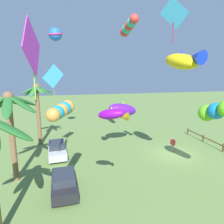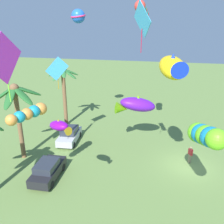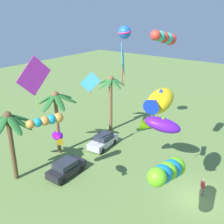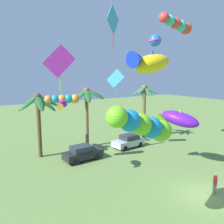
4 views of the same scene
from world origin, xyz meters
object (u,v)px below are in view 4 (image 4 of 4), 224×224
kite_tube_6 (144,125)px  parked_car_0 (129,141)px  kite_fish_8 (150,63)px  palm_tree_1 (38,107)px  kite_tube_0 (177,24)px  parked_car_1 (83,153)px  palm_tree_0 (144,98)px  spectator_0 (215,184)px  kite_diamond_4 (115,79)px  kite_fish_3 (62,104)px  kite_fish_2 (177,119)px  palm_tree_2 (87,101)px  kite_tube_5 (64,99)px  kite_diamond_1 (59,62)px  kite_diamond_7 (113,20)px  kite_ball_9 (155,41)px

kite_tube_6 → parked_car_0: bearing=55.0°
kite_tube_6 → kite_fish_8: (2.22, 2.02, 3.40)m
palm_tree_1 → kite_tube_0: bearing=-47.5°
parked_car_1 → kite_tube_6: bearing=-99.4°
palm_tree_0 → parked_car_0: palm_tree_0 is taller
spectator_0 → kite_tube_6: (-6.70, 0.27, 5.08)m
spectator_0 → kite_tube_0: kite_tube_0 is taller
parked_car_0 → kite_diamond_4: size_ratio=1.41×
kite_fish_3 → kite_fish_8: size_ratio=0.48×
kite_fish_3 → parked_car_1: bearing=42.5°
spectator_0 → kite_fish_2: kite_fish_2 is taller
palm_tree_0 → palm_tree_2: palm_tree_0 is taller
kite_tube_5 → kite_diamond_1: bearing=79.0°
parked_car_1 → kite_tube_5: kite_tube_5 is taller
palm_tree_1 → kite_fish_8: bearing=-73.7°
palm_tree_1 → parked_car_1: 6.47m
kite_diamond_4 → kite_diamond_7: bearing=-125.7°
kite_fish_3 → kite_fish_8: bearing=-60.7°
parked_car_0 → kite_tube_6: bearing=-125.0°
palm_tree_0 → parked_car_0: bearing=-153.4°
spectator_0 → kite_diamond_4: bearing=92.2°
kite_diamond_1 → spectator_0: bearing=-62.9°
palm_tree_1 → kite_fish_2: palm_tree_1 is taller
kite_tube_0 → kite_diamond_1: bearing=133.6°
palm_tree_1 → parked_car_0: size_ratio=1.67×
kite_tube_5 → parked_car_0: bearing=6.0°
kite_tube_6 → kite_fish_8: 4.54m
parked_car_1 → kite_tube_0: (5.72, -6.45, 11.94)m
palm_tree_0 → spectator_0: (-5.76, -14.17, -4.61)m
kite_ball_9 → palm_tree_1: bearing=167.6°
parked_car_1 → kite_diamond_1: 9.21m
palm_tree_1 → kite_diamond_4: size_ratio=2.35×
palm_tree_0 → palm_tree_2: size_ratio=1.02×
kite_tube_6 → kite_fish_8: bearing=42.3°
kite_diamond_7 → kite_tube_6: bearing=-99.5°
parked_car_1 → kite_fish_2: size_ratio=0.92×
palm_tree_0 → kite_ball_9: kite_ball_9 is taller
kite_tube_0 → kite_tube_5: kite_tube_0 is taller
palm_tree_1 → kite_diamond_4: (7.63, -2.76, 2.80)m
kite_tube_0 → kite_tube_6: (-7.56, -4.64, -6.80)m
kite_tube_0 → kite_fish_8: bearing=-153.8°
kite_fish_3 → kite_diamond_1: bearing=69.7°
kite_tube_5 → kite_ball_9: bearing=2.7°
spectator_0 → kite_fish_8: bearing=153.0°
palm_tree_1 → spectator_0: (8.09, -14.68, -4.45)m
palm_tree_2 → kite_tube_6: 15.44m
kite_tube_5 → kite_ball_9: kite_ball_9 is taller
palm_tree_0 → kite_fish_3: palm_tree_0 is taller
kite_fish_3 → parked_car_0: bearing=20.5°
spectator_0 → kite_fish_8: kite_fish_8 is taller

